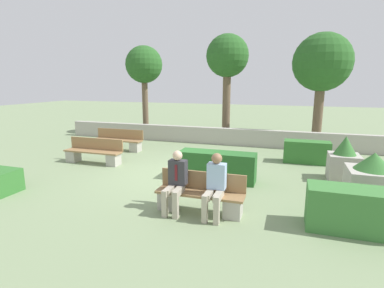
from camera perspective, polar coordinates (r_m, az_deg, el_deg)
The scene contains 15 objects.
ground_plane at distance 9.10m, azimuth -3.77°, elevation -5.98°, with size 60.00×60.00×0.00m, color gray.
perimeter_wall at distance 13.65m, azimuth 4.11°, elevation 1.59°, with size 14.96×0.30×0.74m.
bench_front at distance 6.56m, azimuth 1.55°, elevation -10.07°, with size 1.91×0.49×0.84m.
bench_left_side at distance 10.91m, azimuth -18.23°, elevation -1.75°, with size 2.10×0.48×0.84m.
bench_right_side at distance 12.76m, azimuth -13.93°, elevation 0.39°, with size 2.14×0.49×0.84m.
person_seated_man at distance 6.45m, azimuth -3.08°, elevation -6.65°, with size 0.38×0.63×1.33m.
person_seated_woman at distance 6.20m, azimuth 4.44°, elevation -7.35°, with size 0.38×0.63×1.34m.
hedge_block_near_right at distance 8.56m, azimuth 4.82°, elevation -4.25°, with size 2.16×0.63×0.83m.
hedge_block_mid_left at distance 11.12m, azimuth 20.99°, elevation -1.42°, with size 1.52×0.62×0.77m.
hedge_block_mid_right at distance 6.47m, azimuth 28.92°, elevation -11.03°, with size 1.78×0.70×0.84m.
planter_corner_left at distance 8.18m, azimuth 31.07°, elevation -5.82°, with size 1.07×1.07×1.18m.
planter_corner_right at distance 9.55m, azimuth 26.96°, elevation -2.96°, with size 0.82×0.82×1.28m.
tree_leftmost at distance 16.76m, azimuth -9.12°, elevation 14.45°, with size 1.97×1.97×4.68m.
tree_center_left at distance 15.14m, azimuth 6.76°, elevation 15.88°, with size 2.06×2.06×5.04m.
tree_center_right at distance 14.76m, azimuth 23.55°, elevation 13.85°, with size 2.55×2.55×4.89m.
Camera 1 is at (3.28, -8.03, 2.76)m, focal length 28.00 mm.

